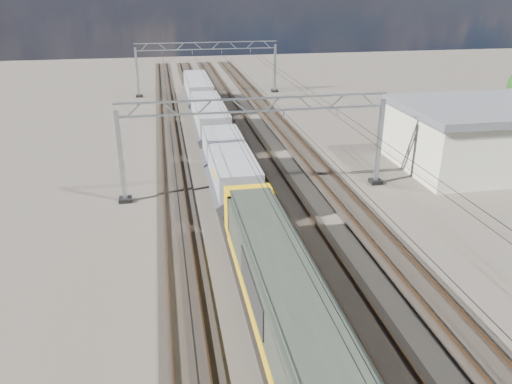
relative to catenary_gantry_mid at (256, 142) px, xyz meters
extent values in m
plane|color=#29231F|center=(0.00, -4.00, -3.91)|extent=(160.00, 160.00, 0.00)
cube|color=black|center=(-6.00, -4.00, -3.85)|extent=(2.60, 140.00, 0.12)
cube|color=brown|center=(-6.72, -4.00, -3.69)|extent=(0.08, 140.00, 0.16)
cube|color=brown|center=(-5.28, -4.00, -3.69)|extent=(0.08, 140.00, 0.16)
cube|color=black|center=(-2.00, -4.00, -3.85)|extent=(2.60, 140.00, 0.12)
cube|color=brown|center=(-2.72, -4.00, -3.69)|extent=(0.08, 140.00, 0.16)
cube|color=brown|center=(-1.28, -4.00, -3.69)|extent=(0.08, 140.00, 0.16)
cube|color=black|center=(2.00, -4.00, -3.85)|extent=(2.60, 140.00, 0.12)
cube|color=brown|center=(1.28, -4.00, -3.69)|extent=(0.08, 140.00, 0.16)
cube|color=brown|center=(2.72, -4.00, -3.69)|extent=(0.08, 140.00, 0.16)
cube|color=black|center=(6.00, -4.00, -3.85)|extent=(2.60, 140.00, 0.12)
cube|color=brown|center=(5.28, -4.00, -3.69)|extent=(0.08, 140.00, 0.16)
cube|color=brown|center=(6.72, -4.00, -3.69)|extent=(0.08, 140.00, 0.16)
cube|color=#959CA3|center=(-9.50, 0.00, -0.61)|extent=(0.30, 0.30, 6.60)
cube|color=#959CA3|center=(9.50, 0.00, -0.61)|extent=(0.30, 0.30, 6.60)
cube|color=black|center=(-9.50, 0.00, -3.76)|extent=(0.90, 0.90, 0.30)
cube|color=black|center=(9.50, 0.00, -3.76)|extent=(0.90, 0.90, 0.30)
cube|color=#959CA3|center=(0.00, 0.00, 3.14)|extent=(19.30, 0.18, 0.12)
cube|color=#959CA3|center=(0.00, 0.00, 2.24)|extent=(19.30, 0.18, 0.12)
cube|color=#959CA3|center=(-8.31, 0.00, 2.69)|extent=(1.03, 0.10, 0.94)
cube|color=#959CA3|center=(-5.94, 0.00, 2.69)|extent=(1.03, 0.10, 0.94)
cube|color=#959CA3|center=(-3.56, 0.00, 2.69)|extent=(1.03, 0.10, 0.94)
cube|color=#959CA3|center=(-1.19, 0.00, 2.69)|extent=(1.03, 0.10, 0.94)
cube|color=#959CA3|center=(1.19, 0.00, 2.69)|extent=(1.03, 0.10, 0.94)
cube|color=#959CA3|center=(3.56, 0.00, 2.69)|extent=(1.03, 0.10, 0.94)
cube|color=#959CA3|center=(5.94, 0.00, 2.69)|extent=(1.03, 0.10, 0.94)
cube|color=#959CA3|center=(8.31, 0.00, 2.69)|extent=(1.03, 0.10, 0.94)
cube|color=#959CA3|center=(-6.00, 0.00, 1.92)|extent=(0.06, 0.06, 0.65)
cube|color=#959CA3|center=(-2.00, 0.00, 1.92)|extent=(0.06, 0.06, 0.65)
cube|color=#959CA3|center=(2.00, 0.00, 1.92)|extent=(0.06, 0.06, 0.65)
cube|color=#959CA3|center=(6.00, 0.00, 1.92)|extent=(0.06, 0.06, 0.65)
cube|color=#959CA3|center=(-9.50, 36.00, -0.61)|extent=(0.30, 0.30, 6.60)
cube|color=#959CA3|center=(9.50, 36.00, -0.61)|extent=(0.30, 0.30, 6.60)
cube|color=black|center=(-9.50, 36.00, -3.76)|extent=(0.90, 0.90, 0.30)
cube|color=black|center=(9.50, 36.00, -3.76)|extent=(0.90, 0.90, 0.30)
cube|color=#959CA3|center=(0.00, 36.00, 3.14)|extent=(19.30, 0.18, 0.12)
cube|color=#959CA3|center=(0.00, 36.00, 2.24)|extent=(19.30, 0.18, 0.12)
cube|color=#959CA3|center=(-8.31, 36.00, 2.69)|extent=(1.03, 0.10, 0.94)
cube|color=#959CA3|center=(-5.94, 36.00, 2.69)|extent=(1.03, 0.10, 0.94)
cube|color=#959CA3|center=(-3.56, 36.00, 2.69)|extent=(1.03, 0.10, 0.94)
cube|color=#959CA3|center=(-1.19, 36.00, 2.69)|extent=(1.03, 0.10, 0.94)
cube|color=#959CA3|center=(1.19, 36.00, 2.69)|extent=(1.03, 0.10, 0.94)
cube|color=#959CA3|center=(3.56, 36.00, 2.69)|extent=(1.03, 0.10, 0.94)
cube|color=#959CA3|center=(5.94, 36.00, 2.69)|extent=(1.03, 0.10, 0.94)
cube|color=#959CA3|center=(8.31, 36.00, 2.69)|extent=(1.03, 0.10, 0.94)
cube|color=#959CA3|center=(-6.00, 36.00, 1.92)|extent=(0.06, 0.06, 0.65)
cube|color=#959CA3|center=(-2.00, 36.00, 1.92)|extent=(0.06, 0.06, 0.65)
cube|color=#959CA3|center=(2.00, 36.00, 1.92)|extent=(0.06, 0.06, 0.65)
cube|color=#959CA3|center=(6.00, 36.00, 1.92)|extent=(0.06, 0.06, 0.65)
cylinder|color=black|center=(-6.00, 4.00, 1.59)|extent=(0.03, 140.00, 0.03)
cylinder|color=black|center=(-6.00, 4.00, 2.09)|extent=(0.03, 140.00, 0.03)
cylinder|color=black|center=(-2.00, 4.00, 1.59)|extent=(0.03, 140.00, 0.03)
cylinder|color=black|center=(-2.00, 4.00, 2.09)|extent=(0.03, 140.00, 0.03)
cylinder|color=black|center=(2.00, 4.00, 1.59)|extent=(0.03, 140.00, 0.03)
cylinder|color=black|center=(2.00, 4.00, 2.09)|extent=(0.03, 140.00, 0.03)
cylinder|color=black|center=(6.00, 4.00, 1.59)|extent=(0.03, 140.00, 0.03)
cylinder|color=black|center=(6.00, 4.00, 2.09)|extent=(0.03, 140.00, 0.03)
cube|color=black|center=(-2.00, -11.35, -3.16)|extent=(2.20, 3.60, 0.60)
cube|color=black|center=(-2.00, -17.85, -2.78)|extent=(2.65, 20.00, 0.25)
cube|color=black|center=(-2.00, -17.85, -3.16)|extent=(2.20, 4.50, 0.75)
cube|color=#2C3229|center=(-2.00, -17.85, -1.36)|extent=(2.65, 17.00, 2.60)
cube|color=yellow|center=(-3.34, -17.85, -2.36)|extent=(0.04, 17.00, 0.60)
cube|color=yellow|center=(-0.66, -17.85, -2.36)|extent=(0.04, 17.00, 0.60)
cube|color=black|center=(-3.35, -16.85, -1.01)|extent=(0.05, 5.00, 1.40)
cube|color=black|center=(-0.65, -16.85, -1.01)|extent=(0.05, 5.00, 1.40)
cube|color=#2C3229|center=(-2.00, -17.85, 0.01)|extent=(2.25, 18.00, 0.15)
cube|color=yellow|center=(-2.00, -8.75, -1.36)|extent=(2.65, 1.80, 2.60)
cube|color=yellow|center=(-2.00, -7.80, -0.86)|extent=(2.60, 0.46, 1.52)
cube|color=black|center=(-2.55, -7.70, -0.76)|extent=(0.85, 0.08, 0.75)
cube|color=black|center=(-1.45, -7.70, -0.76)|extent=(0.85, 0.08, 0.75)
cylinder|color=black|center=(-2.85, -7.55, -2.76)|extent=(0.36, 0.50, 0.36)
cylinder|color=black|center=(-1.15, -7.55, -2.76)|extent=(0.36, 0.50, 0.36)
cylinder|color=white|center=(-2.60, -7.65, -2.16)|extent=(0.20, 0.08, 0.20)
cylinder|color=white|center=(-1.40, -7.65, -2.16)|extent=(0.20, 0.08, 0.20)
cube|color=black|center=(-2.00, -4.65, -3.19)|extent=(2.20, 2.60, 0.55)
cube|color=black|center=(-2.00, 4.35, -3.19)|extent=(2.20, 2.60, 0.55)
cube|color=black|center=(-2.00, -0.15, -2.83)|extent=(2.40, 13.00, 0.20)
cube|color=gray|center=(-2.00, -0.15, -1.11)|extent=(2.80, 12.00, 1.80)
cube|color=#43454A|center=(-2.95, -0.15, -2.36)|extent=(1.48, 12.00, 1.36)
cube|color=#43454A|center=(-1.05, -0.15, -2.36)|extent=(1.48, 12.00, 1.36)
cube|color=yellow|center=(-3.42, -3.15, -1.01)|extent=(0.04, 1.20, 0.50)
cube|color=black|center=(-2.00, 9.55, -3.19)|extent=(2.20, 2.60, 0.55)
cube|color=black|center=(-2.00, 18.55, -3.19)|extent=(2.20, 2.60, 0.55)
cube|color=black|center=(-2.00, 14.05, -2.83)|extent=(2.40, 13.00, 0.20)
cube|color=gray|center=(-2.00, 14.05, -1.11)|extent=(2.80, 12.00, 1.80)
cube|color=#43454A|center=(-2.95, 14.05, -2.36)|extent=(1.48, 12.00, 1.36)
cube|color=#43454A|center=(-1.05, 14.05, -2.36)|extent=(1.48, 12.00, 1.36)
cube|color=yellow|center=(-3.42, 11.05, -1.01)|extent=(0.04, 1.20, 0.50)
cube|color=black|center=(-2.00, 23.75, -3.19)|extent=(2.20, 2.60, 0.55)
cube|color=black|center=(-2.00, 32.75, -3.19)|extent=(2.20, 2.60, 0.55)
cube|color=black|center=(-2.00, 28.25, -2.83)|extent=(2.40, 13.00, 0.20)
cube|color=gray|center=(-2.00, 28.25, -1.11)|extent=(2.80, 12.00, 1.80)
cube|color=#43454A|center=(-2.95, 28.25, -2.36)|extent=(1.48, 12.00, 1.36)
cube|color=#43454A|center=(-1.05, 28.25, -2.36)|extent=(1.48, 12.00, 1.36)
cube|color=yellow|center=(-3.42, 25.25, -1.01)|extent=(0.04, 1.20, 0.50)
cube|color=beige|center=(22.00, 2.00, -1.51)|extent=(18.00, 10.00, 4.80)
camera|label=1|loc=(-6.35, -33.82, 10.54)|focal=35.00mm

